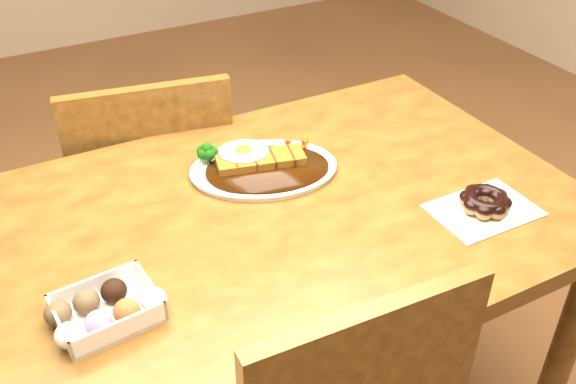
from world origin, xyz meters
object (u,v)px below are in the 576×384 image
donut_box (105,309)px  pon_de_ring (485,202)px  table (281,247)px  katsu_curry_plate (261,165)px  chair_far (155,198)px

donut_box → pon_de_ring: (0.74, -0.06, -0.00)m
table → katsu_curry_plate: (0.03, 0.14, 0.11)m
chair_far → donut_box: (-0.27, -0.67, 0.29)m
table → donut_box: bearing=-160.9°
table → pon_de_ring: size_ratio=5.85×
table → chair_far: chair_far is taller
table → katsu_curry_plate: bearing=79.4°
chair_far → table: bearing=112.1°
donut_box → chair_far: bearing=68.0°
katsu_curry_plate → donut_box: (-0.41, -0.27, 0.01)m
pon_de_ring → table: bearing=151.1°
chair_far → katsu_curry_plate: (0.14, -0.40, 0.29)m
table → chair_far: 0.57m
katsu_curry_plate → pon_de_ring: bearing=-45.8°
katsu_curry_plate → chair_far: bearing=109.4°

